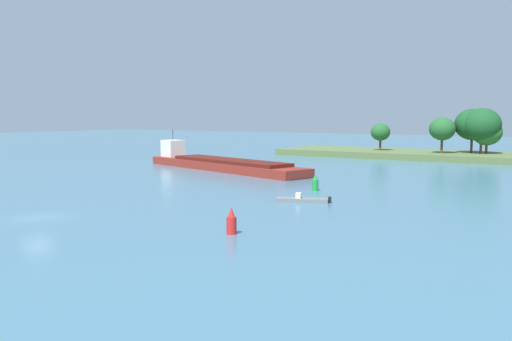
# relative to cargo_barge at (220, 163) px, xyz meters

# --- Properties ---
(ground_plane) EXTENTS (400.00, 400.00, 0.00)m
(ground_plane) POSITION_rel_cargo_barge_xyz_m (10.55, -39.17, -0.94)
(ground_plane) COLOR teal
(treeline_island) EXTENTS (77.77, 17.47, 9.54)m
(treeline_island) POSITION_rel_cargo_barge_xyz_m (31.76, 39.95, 1.83)
(treeline_island) COLOR #566B3D
(treeline_island) RESTS_ON ground
(cargo_barge) EXTENTS (32.64, 14.28, 5.82)m
(cargo_barge) POSITION_rel_cargo_barge_xyz_m (0.00, 0.00, 0.00)
(cargo_barge) COLOR maroon
(cargo_barge) RESTS_ON ground
(fishing_skiff) EXTENTS (5.15, 3.24, 0.86)m
(fishing_skiff) POSITION_rel_cargo_barge_xyz_m (24.88, -20.62, -0.73)
(fishing_skiff) COLOR slate
(fishing_skiff) RESTS_ON ground
(channel_buoy_red) EXTENTS (0.70, 0.70, 1.90)m
(channel_buoy_red) POSITION_rel_cargo_barge_xyz_m (27.24, -35.68, -0.13)
(channel_buoy_red) COLOR red
(channel_buoy_red) RESTS_ON ground
(channel_buoy_green) EXTENTS (0.70, 0.70, 1.90)m
(channel_buoy_green) POSITION_rel_cargo_barge_xyz_m (22.50, -13.08, -0.13)
(channel_buoy_green) COLOR green
(channel_buoy_green) RESTS_ON ground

